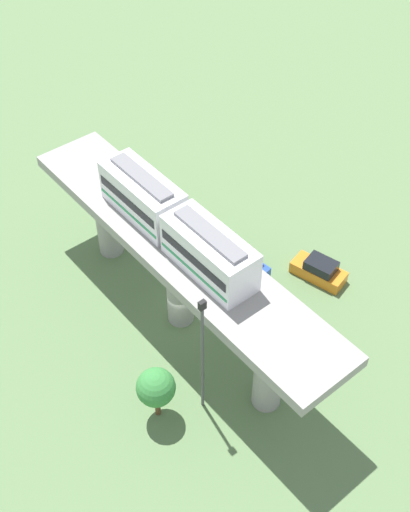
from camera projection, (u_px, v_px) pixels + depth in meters
ground_plane at (181, 318)px, 48.65m from camera, size 120.00×120.00×0.00m
viaduct at (179, 263)px, 44.50m from camera, size 5.20×28.00×7.73m
train at (175, 223)px, 42.19m from camera, size 2.64×13.55×3.24m
parked_car_orange at (319, 270)px, 50.98m from camera, size 2.77×4.51×1.76m
parked_car_blue at (243, 263)px, 51.51m from camera, size 2.27×4.38×1.76m
tree_near_viaduct at (156, 388)px, 40.94m from camera, size 2.50×2.50×4.24m
signal_post at (202, 352)px, 39.45m from camera, size 0.44×0.28×10.33m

